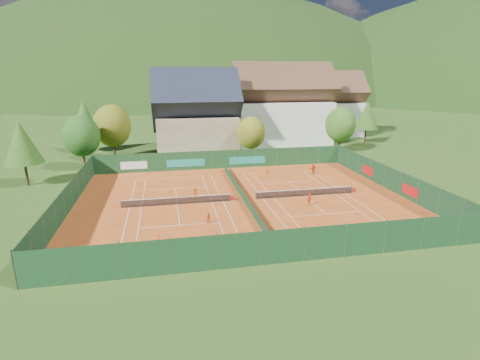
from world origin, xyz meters
name	(u,v)px	position (x,y,z in m)	size (l,w,h in m)	color
ground	(243,200)	(0.00, 0.00, -0.02)	(600.00, 600.00, 0.00)	#2B4B17
clay_pad	(243,200)	(0.00, 0.00, 0.01)	(40.00, 32.00, 0.01)	#B44A1A
court_markings_left	(177,204)	(-8.00, 0.00, 0.01)	(11.03, 23.83, 0.00)	white
court_markings_right	(305,196)	(8.00, 0.00, 0.01)	(11.03, 23.83, 0.00)	white
tennis_net_left	(178,200)	(-7.85, 0.00, 0.51)	(13.30, 0.10, 1.02)	#59595B
tennis_net_right	(306,192)	(8.15, 0.00, 0.51)	(13.30, 0.10, 1.02)	#59595B
court_divider	(243,196)	(0.00, 0.00, 0.50)	(0.03, 28.80, 1.00)	#12321D
fence_north	(220,160)	(-0.46, 15.99, 1.47)	(40.00, 0.10, 3.00)	#153B1C
fence_south	(283,246)	(0.00, -16.00, 1.50)	(40.00, 0.04, 3.00)	#13361A
fence_west	(68,199)	(-20.00, 0.00, 1.50)	(0.04, 32.00, 3.00)	#15391F
fence_east	(391,180)	(20.00, 0.05, 1.48)	(0.09, 32.00, 3.00)	#13341B
chalet	(196,118)	(-3.00, 30.00, 6.62)	(16.20, 12.00, 16.00)	tan
hotel_block_a	(282,109)	(16.00, 36.00, 7.38)	(21.60, 11.00, 17.25)	silver
hotel_block_b	(327,108)	(30.00, 44.00, 6.62)	(17.28, 10.00, 15.50)	silver
tree_west_front	(81,136)	(-22.00, 20.00, 5.39)	(5.72, 5.72, 8.69)	#4B321A
tree_west_mid	(112,126)	(-18.00, 26.00, 6.07)	(6.44, 6.44, 9.78)	#4B321B
tree_west_back	(84,117)	(-24.00, 34.00, 6.74)	(5.60, 5.60, 10.00)	#402617
tree_center	(251,133)	(6.00, 22.00, 4.72)	(5.01, 5.01, 7.60)	#402517
tree_east_front	(340,125)	(24.00, 24.00, 5.39)	(5.72, 5.72, 8.69)	#402D16
tree_east_mid	(367,115)	(34.00, 32.00, 6.06)	(5.04, 5.04, 9.00)	#412A17
tree_west_side	(21,142)	(-28.00, 12.00, 6.06)	(5.04, 5.04, 9.00)	#462F19
tree_east_back	(318,109)	(26.00, 40.00, 6.74)	(7.15, 7.15, 10.86)	#473219
mountain_backdrop	(217,147)	(28.54, 233.48, -39.64)	(820.00, 530.00, 242.00)	black
ball_hopper	(376,230)	(10.42, -12.47, 0.56)	(0.34, 0.34, 0.80)	slate
loose_ball_0	(151,226)	(-10.91, -6.05, 0.03)	(0.07, 0.07, 0.07)	#CCD833
loose_ball_1	(322,233)	(5.45, -11.21, 0.03)	(0.07, 0.07, 0.07)	#CCD833
player_left_near	(159,241)	(-10.03, -11.21, 0.67)	(0.49, 0.32, 1.33)	#F85016
player_left_mid	(209,218)	(-5.01, -6.62, 0.61)	(0.59, 0.46, 1.22)	#E44714
player_left_far	(195,194)	(-5.78, 1.33, 0.78)	(1.01, 0.58, 1.57)	#D34912
player_right_near	(309,200)	(7.20, -3.45, 0.74)	(0.86, 0.36, 1.47)	#FF5E16
player_right_far_a	(267,170)	(6.06, 11.45, 0.59)	(0.58, 0.38, 1.19)	orange
player_right_far_b	(313,169)	(13.07, 9.98, 0.77)	(1.43, 0.46, 1.54)	#DA4413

